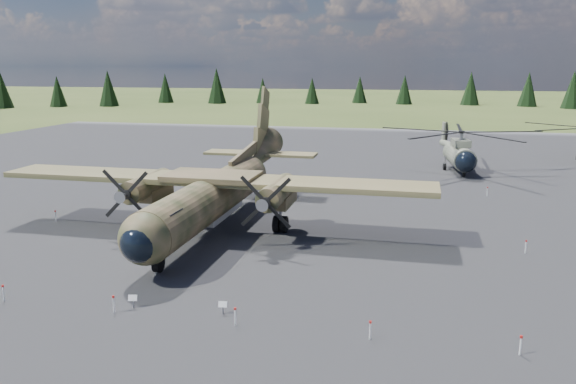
# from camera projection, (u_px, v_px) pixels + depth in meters

# --- Properties ---
(ground) EXTENTS (500.00, 500.00, 0.00)m
(ground) POSITION_uv_depth(u_px,v_px,m) (269.00, 236.00, 38.46)
(ground) COLOR #54602A
(ground) RESTS_ON ground
(apron) EXTENTS (120.00, 120.00, 0.04)m
(apron) POSITION_uv_depth(u_px,v_px,m) (299.00, 202.00, 47.98)
(apron) COLOR #545459
(apron) RESTS_ON ground
(transport_plane) EXTENTS (30.78, 28.05, 10.19)m
(transport_plane) POSITION_uv_depth(u_px,v_px,m) (218.00, 186.00, 40.30)
(transport_plane) COLOR #32391F
(transport_plane) RESTS_ON ground
(helicopter_near) EXTENTS (20.08, 22.26, 4.58)m
(helicopter_near) POSITION_uv_depth(u_px,v_px,m) (460.00, 143.00, 60.95)
(helicopter_near) COLOR gray
(helicopter_near) RESTS_ON ground
(info_placard_left) EXTENTS (0.45, 0.27, 0.67)m
(info_placard_left) POSITION_uv_depth(u_px,v_px,m) (133.00, 299.00, 26.91)
(info_placard_left) COLOR gray
(info_placard_left) RESTS_ON ground
(info_placard_right) EXTENTS (0.42, 0.22, 0.64)m
(info_placard_right) POSITION_uv_depth(u_px,v_px,m) (223.00, 306.00, 26.24)
(info_placard_right) COLOR gray
(info_placard_right) RESTS_ON ground
(barrier_fence) EXTENTS (33.12, 29.62, 0.85)m
(barrier_fence) POSITION_uv_depth(u_px,v_px,m) (262.00, 229.00, 38.38)
(barrier_fence) COLOR white
(barrier_fence) RESTS_ON ground
(treeline) EXTENTS (304.76, 301.32, 10.98)m
(treeline) POSITION_uv_depth(u_px,v_px,m) (153.00, 165.00, 38.14)
(treeline) COLOR black
(treeline) RESTS_ON ground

